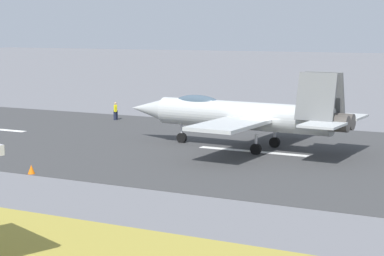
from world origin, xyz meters
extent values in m
plane|color=slate|center=(0.00, 0.00, 0.00)|extent=(400.00, 400.00, 0.00)
cube|color=#393A3A|center=(0.00, 0.00, 0.01)|extent=(240.00, 26.00, 0.02)
cube|color=white|center=(0.87, 0.00, 0.02)|extent=(8.00, 0.70, 0.00)
cylinder|color=#B2B6B5|center=(1.95, -0.76, 2.39)|extent=(13.23, 2.78, 1.98)
cone|color=#B2B6B5|center=(10.02, -1.25, 2.39)|extent=(3.13, 1.87, 1.68)
ellipsoid|color=#3F5160|center=(5.65, -0.98, 3.13)|extent=(3.66, 1.32, 1.10)
cylinder|color=#47423D|center=(-4.74, 0.21, 2.39)|extent=(2.26, 1.23, 1.10)
cylinder|color=#47423D|center=(-4.80, -0.89, 2.39)|extent=(2.26, 1.23, 1.10)
cube|color=#B2B6B5|center=(1.20, 3.37, 2.29)|extent=(3.77, 6.36, 0.24)
cube|color=#B2B6B5|center=(0.70, -4.76, 2.29)|extent=(3.77, 6.36, 0.24)
cube|color=#B2B6B5|center=(-4.62, 2.05, 2.49)|extent=(2.57, 2.94, 0.16)
cube|color=#B2B6B5|center=(-4.92, -2.74, 2.49)|extent=(2.57, 2.94, 0.16)
cube|color=slate|center=(-3.71, 0.49, 4.09)|extent=(2.65, 1.10, 3.14)
cube|color=slate|center=(-3.82, -1.30, 4.09)|extent=(2.65, 1.10, 3.14)
cylinder|color=silver|center=(6.99, -1.07, 0.70)|extent=(0.18, 0.18, 1.40)
cylinder|color=black|center=(6.99, -1.07, 0.38)|extent=(0.78, 0.35, 0.76)
cylinder|color=silver|center=(0.25, 0.95, 0.70)|extent=(0.18, 0.18, 1.40)
cylinder|color=black|center=(0.25, 0.95, 0.38)|extent=(0.78, 0.35, 0.76)
cylinder|color=silver|center=(0.05, -2.24, 0.70)|extent=(0.18, 0.18, 1.40)
cylinder|color=black|center=(0.05, -2.24, 0.38)|extent=(0.78, 0.35, 0.76)
cube|color=#1E2338|center=(18.48, -9.68, 0.45)|extent=(0.24, 0.36, 0.90)
cube|color=yellow|center=(18.48, -9.68, 1.12)|extent=(0.46, 0.52, 0.61)
sphere|color=tan|center=(18.48, -9.68, 1.59)|extent=(0.22, 0.22, 0.22)
cylinder|color=yellow|center=(18.62, -9.94, 1.08)|extent=(0.10, 0.10, 0.58)
cylinder|color=yellow|center=(18.33, -9.41, 1.08)|extent=(0.10, 0.10, 0.58)
cone|color=orange|center=(9.78, 12.75, 0.28)|extent=(0.44, 0.44, 0.55)
camera|label=1|loc=(-16.28, 43.50, 8.48)|focal=63.56mm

